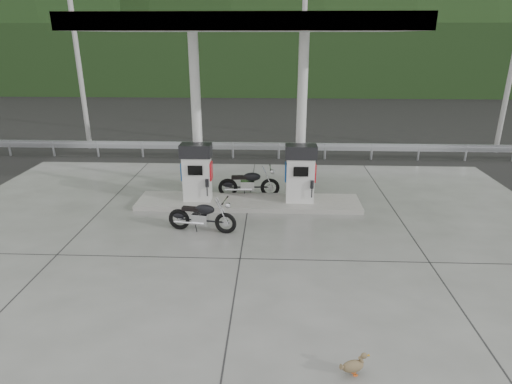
{
  "coord_description": "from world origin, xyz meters",
  "views": [
    {
      "loc": [
        0.76,
        -10.07,
        5.08
      ],
      "look_at": [
        0.3,
        1.0,
        1.0
      ],
      "focal_mm": 30.0,
      "sensor_mm": 36.0,
      "label": 1
    }
  ],
  "objects_px": {
    "duck": "(353,366)",
    "gas_pump_left": "(197,172)",
    "gas_pump_right": "(300,174)",
    "motorcycle_right": "(202,217)",
    "motorcycle_left": "(249,184)"
  },
  "relations": [
    {
      "from": "duck",
      "to": "gas_pump_left",
      "type": "bearing_deg",
      "value": 98.5
    },
    {
      "from": "motorcycle_right",
      "to": "gas_pump_right",
      "type": "bearing_deg",
      "value": 44.87
    },
    {
      "from": "motorcycle_right",
      "to": "duck",
      "type": "bearing_deg",
      "value": -49.22
    },
    {
      "from": "motorcycle_left",
      "to": "gas_pump_left",
      "type": "bearing_deg",
      "value": -157.9
    },
    {
      "from": "gas_pump_left",
      "to": "duck",
      "type": "height_order",
      "value": "gas_pump_left"
    },
    {
      "from": "gas_pump_right",
      "to": "motorcycle_right",
      "type": "relative_size",
      "value": 1.0
    },
    {
      "from": "gas_pump_right",
      "to": "motorcycle_left",
      "type": "xyz_separation_m",
      "value": [
        -1.62,
        0.73,
        -0.6
      ]
    },
    {
      "from": "motorcycle_left",
      "to": "motorcycle_right",
      "type": "distance_m",
      "value": 2.95
    },
    {
      "from": "gas_pump_right",
      "to": "duck",
      "type": "bearing_deg",
      "value": -86.32
    },
    {
      "from": "gas_pump_right",
      "to": "motorcycle_right",
      "type": "bearing_deg",
      "value": -144.02
    },
    {
      "from": "duck",
      "to": "motorcycle_left",
      "type": "bearing_deg",
      "value": 86.22
    },
    {
      "from": "motorcycle_left",
      "to": "motorcycle_right",
      "type": "relative_size",
      "value": 1.06
    },
    {
      "from": "gas_pump_left",
      "to": "motorcycle_right",
      "type": "distance_m",
      "value": 2.14
    },
    {
      "from": "gas_pump_left",
      "to": "gas_pump_right",
      "type": "xyz_separation_m",
      "value": [
        3.2,
        0.0,
        0.0
      ]
    },
    {
      "from": "motorcycle_left",
      "to": "motorcycle_right",
      "type": "height_order",
      "value": "motorcycle_left"
    }
  ]
}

